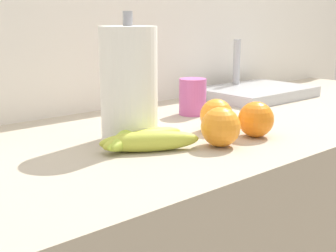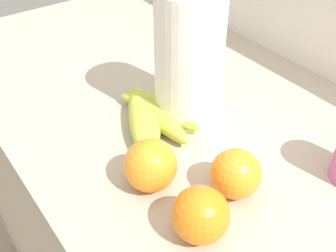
# 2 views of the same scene
# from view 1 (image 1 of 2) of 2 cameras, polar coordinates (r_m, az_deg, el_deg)

# --- Properties ---
(wall_back) EXTENTS (2.29, 0.06, 1.30)m
(wall_back) POSITION_cam_1_polar(r_m,az_deg,el_deg) (1.51, -3.82, -6.63)
(wall_back) COLOR silver
(wall_back) RESTS_ON ground
(banana_bunch) EXTENTS (0.20, 0.19, 0.04)m
(banana_bunch) POSITION_cam_1_polar(r_m,az_deg,el_deg) (0.93, -3.40, -1.68)
(banana_bunch) COLOR #B6C03F
(banana_bunch) RESTS_ON counter
(orange_far_right) EXTENTS (0.08, 0.08, 0.08)m
(orange_far_right) POSITION_cam_1_polar(r_m,az_deg,el_deg) (1.07, 6.06, 1.34)
(orange_far_right) COLOR orange
(orange_far_right) RESTS_ON counter
(orange_center) EXTENTS (0.08, 0.08, 0.08)m
(orange_center) POSITION_cam_1_polar(r_m,az_deg,el_deg) (0.94, 6.59, -0.12)
(orange_center) COLOR orange
(orange_center) RESTS_ON counter
(orange_front) EXTENTS (0.08, 0.08, 0.08)m
(orange_front) POSITION_cam_1_polar(r_m,az_deg,el_deg) (1.03, 10.93, 0.82)
(orange_front) COLOR orange
(orange_front) RESTS_ON counter
(paper_towel_roll) EXTENTS (0.12, 0.12, 0.27)m
(paper_towel_roll) POSITION_cam_1_polar(r_m,az_deg,el_deg) (0.97, -4.89, 5.18)
(paper_towel_roll) COLOR white
(paper_towel_roll) RESTS_ON counter
(sink_basin) EXTENTS (0.36, 0.26, 0.19)m
(sink_basin) POSITION_cam_1_polar(r_m,az_deg,el_deg) (1.55, 10.92, 4.25)
(sink_basin) COLOR #B7BABF
(sink_basin) RESTS_ON counter
(mug) EXTENTS (0.07, 0.07, 0.10)m
(mug) POSITION_cam_1_polar(r_m,az_deg,el_deg) (1.25, 3.10, 3.68)
(mug) COLOR #BF569C
(mug) RESTS_ON counter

